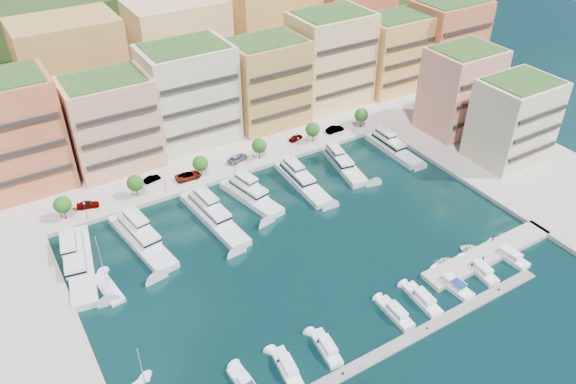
% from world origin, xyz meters
% --- Properties ---
extents(ground, '(400.00, 400.00, 0.00)m').
position_xyz_m(ground, '(0.00, 0.00, 0.00)').
color(ground, black).
rests_on(ground, ground).
extents(north_quay, '(220.00, 64.00, 2.00)m').
position_xyz_m(north_quay, '(0.00, 62.00, 0.00)').
color(north_quay, '#9E998E').
rests_on(north_quay, ground).
extents(east_quay, '(34.00, 76.00, 2.00)m').
position_xyz_m(east_quay, '(62.00, -8.00, 0.00)').
color(east_quay, '#9E998E').
rests_on(east_quay, ground).
extents(hillside, '(240.00, 40.00, 58.00)m').
position_xyz_m(hillside, '(0.00, 110.00, 0.00)').
color(hillside, '#1F3515').
rests_on(hillside, ground).
extents(south_pontoon, '(72.00, 2.20, 0.35)m').
position_xyz_m(south_pontoon, '(-3.00, -30.00, 0.00)').
color(south_pontoon, gray).
rests_on(south_pontoon, ground).
extents(finger_pier, '(32.00, 5.00, 2.00)m').
position_xyz_m(finger_pier, '(30.00, -22.00, 0.00)').
color(finger_pier, '#9E998E').
rests_on(finger_pier, ground).
extents(apartment_1, '(20.00, 16.50, 26.80)m').
position_xyz_m(apartment_1, '(-44.00, 51.99, 14.31)').
color(apartment_1, '#D07245').
rests_on(apartment_1, north_quay).
extents(apartment_2, '(20.00, 15.50, 22.80)m').
position_xyz_m(apartment_2, '(-23.00, 49.99, 12.31)').
color(apartment_2, tan).
rests_on(apartment_2, north_quay).
extents(apartment_3, '(22.00, 16.50, 25.80)m').
position_xyz_m(apartment_3, '(-2.00, 51.99, 13.81)').
color(apartment_3, beige).
rests_on(apartment_3, north_quay).
extents(apartment_4, '(20.00, 15.50, 23.80)m').
position_xyz_m(apartment_4, '(20.00, 49.99, 12.81)').
color(apartment_4, tan).
rests_on(apartment_4, north_quay).
extents(apartment_5, '(22.00, 16.50, 26.80)m').
position_xyz_m(apartment_5, '(42.00, 51.99, 14.31)').
color(apartment_5, '#F0C47F').
rests_on(apartment_5, north_quay).
extents(apartment_6, '(20.00, 15.50, 22.80)m').
position_xyz_m(apartment_6, '(64.00, 49.99, 12.31)').
color(apartment_6, '#E7B954').
rests_on(apartment_6, north_quay).
extents(apartment_7, '(22.00, 16.50, 24.80)m').
position_xyz_m(apartment_7, '(84.00, 47.99, 13.31)').
color(apartment_7, '#D07245').
rests_on(apartment_7, north_quay).
extents(apartment_east_a, '(18.00, 14.50, 22.80)m').
position_xyz_m(apartment_east_a, '(62.00, 19.99, 12.31)').
color(apartment_east_a, tan).
rests_on(apartment_east_a, east_quay).
extents(apartment_east_b, '(18.00, 14.50, 20.80)m').
position_xyz_m(apartment_east_b, '(62.00, 1.99, 11.31)').
color(apartment_east_b, beige).
rests_on(apartment_east_b, east_quay).
extents(backblock_1, '(26.00, 18.00, 30.00)m').
position_xyz_m(backblock_1, '(-25.00, 74.00, 16.00)').
color(backblock_1, tan).
rests_on(backblock_1, north_quay).
extents(backblock_2, '(26.00, 18.00, 30.00)m').
position_xyz_m(backblock_2, '(5.00, 74.00, 16.00)').
color(backblock_2, '#F0C47F').
rests_on(backblock_2, north_quay).
extents(backblock_3, '(26.00, 18.00, 30.00)m').
position_xyz_m(backblock_3, '(35.00, 74.00, 16.00)').
color(backblock_3, '#E7B954').
rests_on(backblock_3, north_quay).
extents(backblock_4, '(26.00, 18.00, 30.00)m').
position_xyz_m(backblock_4, '(65.00, 74.00, 16.00)').
color(backblock_4, '#D07245').
rests_on(backblock_4, north_quay).
extents(tree_0, '(3.80, 3.80, 5.65)m').
position_xyz_m(tree_0, '(-40.00, 33.50, 4.74)').
color(tree_0, '#473323').
rests_on(tree_0, north_quay).
extents(tree_1, '(3.80, 3.80, 5.65)m').
position_xyz_m(tree_1, '(-24.00, 33.50, 4.74)').
color(tree_1, '#473323').
rests_on(tree_1, north_quay).
extents(tree_2, '(3.80, 3.80, 5.65)m').
position_xyz_m(tree_2, '(-8.00, 33.50, 4.74)').
color(tree_2, '#473323').
rests_on(tree_2, north_quay).
extents(tree_3, '(3.80, 3.80, 5.65)m').
position_xyz_m(tree_3, '(8.00, 33.50, 4.74)').
color(tree_3, '#473323').
rests_on(tree_3, north_quay).
extents(tree_4, '(3.80, 3.80, 5.65)m').
position_xyz_m(tree_4, '(24.00, 33.50, 4.74)').
color(tree_4, '#473323').
rests_on(tree_4, north_quay).
extents(tree_5, '(3.80, 3.80, 5.65)m').
position_xyz_m(tree_5, '(40.00, 33.50, 4.74)').
color(tree_5, '#473323').
rests_on(tree_5, north_quay).
extents(lamppost_0, '(0.30, 0.30, 4.20)m').
position_xyz_m(lamppost_0, '(-36.00, 31.20, 3.83)').
color(lamppost_0, black).
rests_on(lamppost_0, north_quay).
extents(lamppost_1, '(0.30, 0.30, 4.20)m').
position_xyz_m(lamppost_1, '(-18.00, 31.20, 3.83)').
color(lamppost_1, black).
rests_on(lamppost_1, north_quay).
extents(lamppost_2, '(0.30, 0.30, 4.20)m').
position_xyz_m(lamppost_2, '(0.00, 31.20, 3.83)').
color(lamppost_2, black).
rests_on(lamppost_2, north_quay).
extents(lamppost_3, '(0.30, 0.30, 4.20)m').
position_xyz_m(lamppost_3, '(18.00, 31.20, 3.83)').
color(lamppost_3, black).
rests_on(lamppost_3, north_quay).
extents(lamppost_4, '(0.30, 0.30, 4.20)m').
position_xyz_m(lamppost_4, '(36.00, 31.20, 3.83)').
color(lamppost_4, black).
rests_on(lamppost_4, north_quay).
extents(yacht_0, '(8.86, 24.23, 7.30)m').
position_xyz_m(yacht_0, '(-41.22, 18.11, 1.21)').
color(yacht_0, silver).
rests_on(yacht_0, ground).
extents(yacht_1, '(7.91, 22.84, 7.30)m').
position_xyz_m(yacht_1, '(-28.46, 18.69, 1.09)').
color(yacht_1, silver).
rests_on(yacht_1, ground).
extents(yacht_2, '(6.60, 23.75, 7.30)m').
position_xyz_m(yacht_2, '(-12.44, 18.26, 1.21)').
color(yacht_2, silver).
rests_on(yacht_2, ground).
extents(yacht_3, '(7.97, 18.73, 7.30)m').
position_xyz_m(yacht_3, '(-1.77, 20.67, 1.21)').
color(yacht_3, silver).
rests_on(yacht_3, ground).
extents(yacht_4, '(5.37, 20.60, 7.30)m').
position_xyz_m(yacht_4, '(11.52, 19.59, 1.09)').
color(yacht_4, silver).
rests_on(yacht_4, ground).
extents(yacht_5, '(7.42, 18.80, 7.30)m').
position_xyz_m(yacht_5, '(24.55, 20.60, 1.21)').
color(yacht_5, silver).
rests_on(yacht_5, ground).
extents(yacht_6, '(4.49, 18.72, 7.30)m').
position_xyz_m(yacht_6, '(40.17, 20.45, 1.21)').
color(yacht_6, silver).
rests_on(yacht_6, ground).
extents(cruiser_2, '(3.52, 8.57, 2.55)m').
position_xyz_m(cruiser_2, '(-19.17, -24.59, 0.55)').
color(cruiser_2, white).
rests_on(cruiser_2, ground).
extents(cruiser_3, '(3.41, 8.28, 2.55)m').
position_xyz_m(cruiser_3, '(-11.47, -24.59, 0.55)').
color(cruiser_3, white).
rests_on(cruiser_3, ground).
extents(cruiser_5, '(2.72, 8.32, 2.55)m').
position_xyz_m(cruiser_5, '(3.43, -24.59, 0.55)').
color(cruiser_5, white).
rests_on(cruiser_5, ground).
extents(cruiser_6, '(3.24, 8.98, 2.55)m').
position_xyz_m(cruiser_6, '(9.89, -24.60, 0.55)').
color(cruiser_6, white).
rests_on(cruiser_6, ground).
extents(cruiser_7, '(3.18, 9.13, 2.66)m').
position_xyz_m(cruiser_7, '(17.33, -24.62, 0.57)').
color(cruiser_7, white).
rests_on(cruiser_7, ground).
extents(cruiser_8, '(3.51, 8.60, 2.55)m').
position_xyz_m(cruiser_8, '(24.84, -24.59, 0.55)').
color(cruiser_8, white).
rests_on(cruiser_8, ground).
extents(cruiser_9, '(3.16, 8.79, 2.55)m').
position_xyz_m(cruiser_9, '(32.91, -24.59, 0.55)').
color(cruiser_9, white).
rests_on(cruiser_9, ground).
extents(sailboat_2, '(3.83, 9.71, 13.20)m').
position_xyz_m(sailboat_2, '(-38.42, 8.25, 0.31)').
color(sailboat_2, silver).
rests_on(sailboat_2, ground).
extents(tender_2, '(4.32, 3.72, 0.75)m').
position_xyz_m(tender_2, '(28.18, -18.55, 0.38)').
color(tender_2, white).
rests_on(tender_2, ground).
extents(tender_0, '(4.08, 3.02, 0.82)m').
position_xyz_m(tender_0, '(20.66, -19.00, 0.41)').
color(tender_0, silver).
rests_on(tender_0, ground).
extents(tender_3, '(1.65, 1.52, 0.72)m').
position_xyz_m(tender_3, '(37.24, -19.00, 0.36)').
color(tender_3, beige).
rests_on(tender_3, ground).
extents(car_0, '(5.19, 3.25, 1.65)m').
position_xyz_m(car_0, '(-34.76, 35.14, 1.82)').
color(car_0, gray).
rests_on(car_0, north_quay).
extents(car_1, '(4.36, 2.21, 1.37)m').
position_xyz_m(car_1, '(-18.90, 37.80, 1.69)').
color(car_1, gray).
rests_on(car_1, north_quay).
extents(car_2, '(6.35, 3.23, 1.72)m').
position_xyz_m(car_2, '(-11.14, 34.25, 1.86)').
color(car_2, gray).
rests_on(car_2, north_quay).
extents(car_3, '(6.27, 3.97, 1.69)m').
position_xyz_m(car_3, '(2.67, 35.36, 1.85)').
color(car_3, gray).
rests_on(car_3, north_quay).
extents(car_4, '(4.51, 2.77, 1.43)m').
position_xyz_m(car_4, '(20.87, 36.77, 1.72)').
color(car_4, gray).
rests_on(car_4, north_quay).
extents(car_5, '(5.14, 1.80, 1.69)m').
position_xyz_m(car_5, '(32.36, 35.00, 1.85)').
color(car_5, gray).
rests_on(car_5, north_quay).
extents(person_0, '(0.56, 0.70, 1.68)m').
position_xyz_m(person_0, '(26.40, -23.52, 1.84)').
color(person_0, '#232E46').
rests_on(person_0, finger_pier).
extents(person_1, '(0.91, 0.79, 1.62)m').
position_xyz_m(person_1, '(32.94, -20.00, 1.81)').
color(person_1, brown).
rests_on(person_1, finger_pier).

